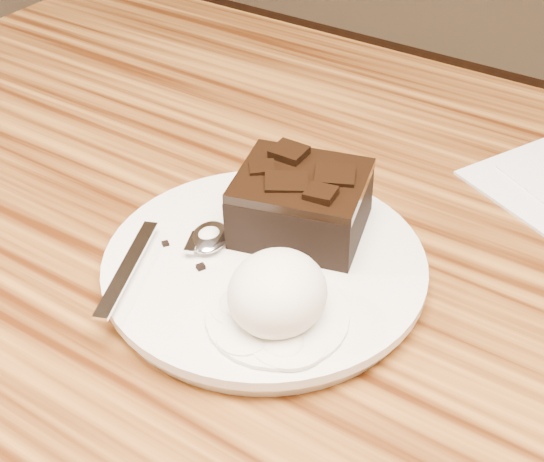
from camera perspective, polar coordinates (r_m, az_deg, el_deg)
The scene contains 7 objects.
plate at distance 0.58m, azimuth -0.55°, elevation -2.86°, with size 0.24×0.24×0.02m, color white.
brownie at distance 0.59m, azimuth 2.16°, elevation 1.81°, with size 0.10×0.08×0.04m, color black.
ice_cream_scoop at distance 0.51m, azimuth 0.40°, elevation -4.63°, with size 0.07×0.07×0.06m, color white.
melt_puddle at distance 0.52m, azimuth 0.39°, elevation -6.42°, with size 0.10×0.10×0.00m, color white.
spoon at distance 0.59m, azimuth -4.69°, elevation -0.58°, with size 0.03×0.16×0.01m, color silver, non-canonical shape.
crumb_a at distance 0.57m, azimuth -5.32°, elevation -2.69°, with size 0.01×0.01×0.00m, color black.
crumb_b at distance 0.59m, azimuth -7.93°, elevation -0.94°, with size 0.01×0.01×0.00m, color black.
Camera 1 is at (0.22, -0.39, 1.14)m, focal length 50.61 mm.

